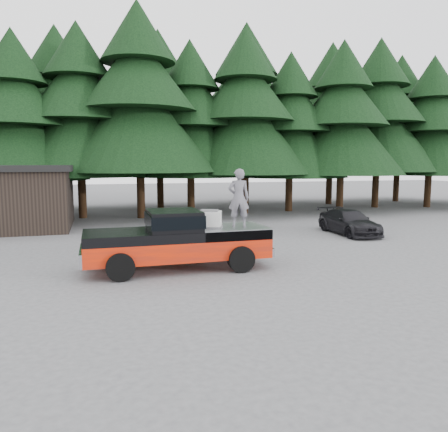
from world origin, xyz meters
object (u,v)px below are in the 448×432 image
object	(u,v)px
man_on_bed	(239,198)
parked_car	(349,222)
air_compressor	(209,220)
pickup_truck	(177,249)

from	to	relation	value
man_on_bed	parked_car	distance (m)	8.79
air_compressor	man_on_bed	world-z (taller)	man_on_bed
pickup_truck	air_compressor	bearing A→B (deg)	-5.20
air_compressor	man_on_bed	bearing A→B (deg)	17.21
air_compressor	parked_car	size ratio (longest dim) A/B	0.18
pickup_truck	parked_car	world-z (taller)	pickup_truck
pickup_truck	air_compressor	distance (m)	1.40
pickup_truck	air_compressor	xyz separation A→B (m)	(1.06, -0.10, 0.92)
pickup_truck	parked_car	xyz separation A→B (m)	(9.23, 4.59, -0.08)
pickup_truck	parked_car	distance (m)	10.31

